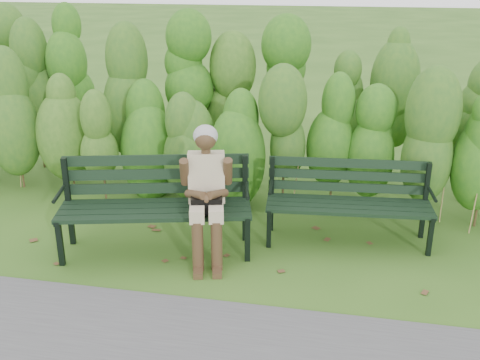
# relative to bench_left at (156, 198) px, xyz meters

# --- Properties ---
(ground) EXTENTS (80.00, 80.00, 0.00)m
(ground) POSITION_rel_bench_left_xyz_m (0.87, -0.00, -0.61)
(ground) COLOR #2D5518
(hedge_band) EXTENTS (11.04, 1.67, 2.42)m
(hedge_band) POSITION_rel_bench_left_xyz_m (0.87, 1.86, 0.65)
(hedge_band) COLOR #47381E
(hedge_band) RESTS_ON ground
(leaf_litter) EXTENTS (5.89, 1.99, 0.01)m
(leaf_litter) POSITION_rel_bench_left_xyz_m (1.17, 0.06, -0.61)
(leaf_litter) COLOR brown
(leaf_litter) RESTS_ON ground
(bench_left) EXTENTS (2.17, 1.15, 1.03)m
(bench_left) POSITION_rel_bench_left_xyz_m (0.00, 0.00, 0.00)
(bench_left) COLOR black
(bench_left) RESTS_ON ground
(bench_right) EXTENTS (1.89, 0.75, 0.92)m
(bench_right) POSITION_rel_bench_left_xyz_m (2.08, 0.63, -0.07)
(bench_right) COLOR black
(bench_right) RESTS_ON ground
(seated_woman) EXTENTS (0.59, 0.87, 1.44)m
(seated_woman) POSITION_rel_bench_left_xyz_m (0.60, -0.07, 0.21)
(seated_woman) COLOR beige
(seated_woman) RESTS_ON ground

